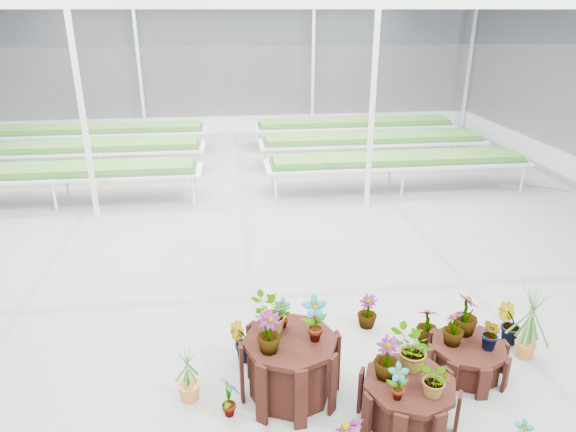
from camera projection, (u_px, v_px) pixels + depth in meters
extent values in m
plane|color=gray|center=(242.00, 306.00, 7.82)|extent=(24.00, 24.00, 0.00)
cylinder|color=black|center=(290.00, 367.00, 5.90)|extent=(1.20, 1.20, 0.76)
cylinder|color=black|center=(408.00, 402.00, 5.52)|extent=(1.28, 1.28, 0.54)
cylinder|color=black|center=(467.00, 359.00, 6.30)|extent=(0.97, 0.97, 0.42)
imported|color=#3F712A|center=(272.00, 314.00, 5.77)|extent=(0.58, 0.60, 0.50)
imported|color=#3F712A|center=(315.00, 319.00, 5.63)|extent=(0.32, 0.24, 0.55)
imported|color=#3F712A|center=(282.00, 313.00, 5.90)|extent=(0.22, 0.17, 0.37)
imported|color=#3F712A|center=(269.00, 333.00, 5.47)|extent=(0.31, 0.31, 0.47)
imported|color=#3F712A|center=(387.00, 358.00, 5.40)|extent=(0.37, 0.37, 0.49)
imported|color=#3F712A|center=(436.00, 380.00, 5.15)|extent=(0.40, 0.43, 0.39)
imported|color=#3F712A|center=(412.00, 350.00, 5.50)|extent=(0.59, 0.56, 0.51)
imported|color=#3F712A|center=(398.00, 382.00, 5.11)|extent=(0.22, 0.16, 0.41)
imported|color=#3F712A|center=(454.00, 327.00, 6.15)|extent=(0.37, 0.37, 0.46)
imported|color=#3F712A|center=(491.00, 334.00, 6.03)|extent=(0.21, 0.26, 0.44)
imported|color=#3F712A|center=(466.00, 314.00, 6.34)|extent=(0.35, 0.35, 0.55)
imported|color=#3F712A|center=(229.00, 397.00, 5.61)|extent=(0.26, 0.32, 0.51)
imported|color=#3F712A|center=(242.00, 342.00, 6.50)|extent=(0.37, 0.34, 0.56)
imported|color=#3F712A|center=(509.00, 324.00, 6.85)|extent=(0.40, 0.38, 0.59)
imported|color=#3F712A|center=(428.00, 325.00, 6.89)|extent=(0.36, 0.36, 0.52)
imported|color=#3F712A|center=(367.00, 311.00, 7.22)|extent=(0.39, 0.39, 0.49)
imported|color=#3F712A|center=(266.00, 332.00, 6.63)|extent=(0.41, 0.38, 0.64)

